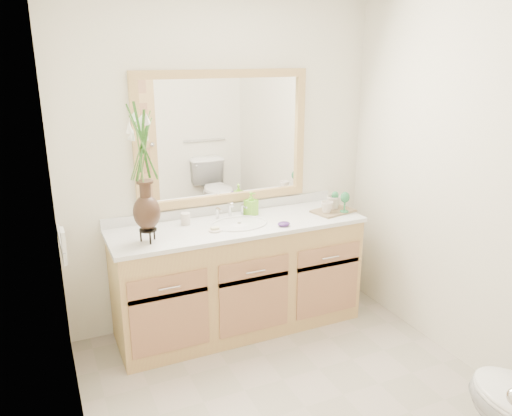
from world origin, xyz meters
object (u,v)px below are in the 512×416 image
flower_vase (143,155)px  tumbler (186,219)px  soap_bottle (251,205)px  tray (333,211)px

flower_vase → tumbler: (0.32, 0.23, -0.53)m
tumbler → soap_bottle: size_ratio=0.53×
soap_bottle → tumbler: bearing=158.7°
soap_bottle → tray: bearing=-40.1°
flower_vase → soap_bottle: 0.99m
flower_vase → tumbler: bearing=35.7°
tumbler → soap_bottle: 0.52m
flower_vase → tray: flower_vase is taller
flower_vase → tray: bearing=1.7°
tray → soap_bottle: bearing=150.1°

